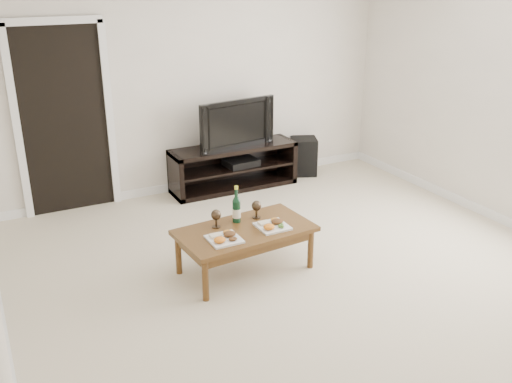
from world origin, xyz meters
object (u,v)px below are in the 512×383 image
(subwoofer, at_px, (304,156))
(coffee_table, at_px, (245,250))
(media_console, at_px, (234,167))
(television, at_px, (233,123))

(subwoofer, distance_m, coffee_table, 2.75)
(coffee_table, bearing_deg, subwoofer, 47.28)
(media_console, xyz_separation_m, television, (0.00, 0.00, 0.57))
(subwoofer, xyz_separation_m, coffee_table, (-1.87, -2.02, -0.04))
(subwoofer, height_order, coffee_table, subwoofer)
(media_console, bearing_deg, subwoofer, 2.97)
(media_console, relative_size, television, 1.54)
(media_console, height_order, television, television)
(television, bearing_deg, subwoofer, -5.12)
(media_console, xyz_separation_m, subwoofer, (1.06, 0.05, -0.03))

